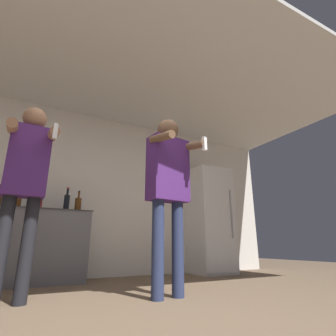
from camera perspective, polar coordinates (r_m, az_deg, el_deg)
ground_plane at (r=1.67m, az=1.16°, el=-32.56°), size 14.00×14.00×0.00m
wall_back at (r=4.30m, az=-17.07°, el=-4.83°), size 7.00×0.06×2.55m
ceiling_slab at (r=3.56m, az=-10.47°, el=20.25°), size 7.00×3.24×0.05m
refrigerator at (r=4.76m, az=9.02°, el=-11.06°), size 0.65×0.68×1.78m
counter at (r=3.84m, az=-27.43°, el=-14.84°), size 1.33×0.60×0.90m
bottle_short_whiskey at (r=3.82m, az=-21.21°, el=-6.88°), size 0.07×0.07×0.32m
bottle_green_wine at (r=3.84m, az=-18.99°, el=-7.44°), size 0.09×0.09×0.29m
bottle_amber_bourbon at (r=3.80m, az=-26.29°, el=-6.11°), size 0.09×0.09×0.31m
bottle_tall_gin at (r=3.79m, az=-30.01°, el=-6.23°), size 0.09×0.09×0.24m
person_woman_foreground at (r=2.64m, az=0.11°, el=-2.95°), size 0.52×0.51×1.76m
person_man_side at (r=2.67m, az=-28.53°, el=-1.50°), size 0.43×0.43×1.73m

